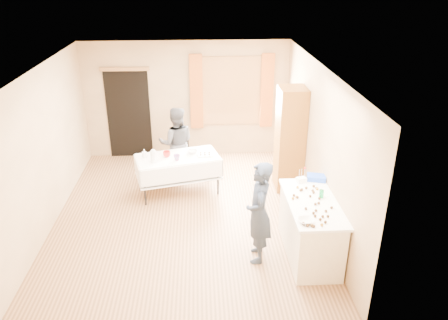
{
  "coord_description": "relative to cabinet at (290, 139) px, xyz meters",
  "views": [
    {
      "loc": [
        0.29,
        -6.67,
        4.05
      ],
      "look_at": [
        0.67,
        0.0,
        1.05
      ],
      "focal_mm": 35.0,
      "sensor_mm": 36.0,
      "label": 1
    }
  ],
  "objects": [
    {
      "name": "wall_front",
      "position": [
        -1.99,
        -3.75,
        0.29
      ],
      "size": [
        4.5,
        0.02,
        2.6
      ],
      "primitive_type": "cube",
      "color": "tan",
      "rests_on": "floor"
    },
    {
      "name": "chair",
      "position": [
        -2.1,
        0.84,
        -0.73
      ],
      "size": [
        0.49,
        0.49,
        0.94
      ],
      "rotation": [
        0.0,
        0.0,
        0.3
      ],
      "color": "black",
      "rests_on": "floor"
    },
    {
      "name": "curtain_left",
      "position": [
        -1.77,
        1.68,
        0.49
      ],
      "size": [
        0.28,
        0.06,
        1.65
      ],
      "primitive_type": "cube",
      "color": "#B15921",
      "rests_on": "wall_back"
    },
    {
      "name": "doorway",
      "position": [
        -3.29,
        1.74,
        -0.01
      ],
      "size": [
        0.95,
        0.04,
        2.0
      ],
      "primitive_type": "cube",
      "color": "black",
      "rests_on": "floor"
    },
    {
      "name": "cabinet",
      "position": [
        0.0,
        0.0,
        0.0
      ],
      "size": [
        0.5,
        0.6,
        2.02
      ],
      "primitive_type": "cube",
      "color": "brown",
      "rests_on": "floor"
    },
    {
      "name": "curtain_right",
      "position": [
        -0.21,
        1.68,
        0.49
      ],
      "size": [
        0.28,
        0.06,
        1.65
      ],
      "primitive_type": "cube",
      "color": "#B15921",
      "rests_on": "wall_back"
    },
    {
      "name": "cup_rainbow",
      "position": [
        -2.15,
        -0.28,
        -0.2
      ],
      "size": [
        0.13,
        0.13,
        0.11
      ],
      "primitive_type": "imported",
      "rotation": [
        0.0,
        0.0,
        0.05
      ],
      "color": "red",
      "rests_on": "party_table"
    },
    {
      "name": "counter",
      "position": [
        -0.1,
        -2.22,
        -0.55
      ],
      "size": [
        0.72,
        1.52,
        0.91
      ],
      "color": "#F3E8CB",
      "rests_on": "floor"
    },
    {
      "name": "bottle",
      "position": [
        -2.76,
        -0.1,
        -0.18
      ],
      "size": [
        0.13,
        0.13,
        0.16
      ],
      "primitive_type": "imported",
      "rotation": [
        0.0,
        0.0,
        0.44
      ],
      "color": "white",
      "rests_on": "party_table"
    },
    {
      "name": "blue_basket",
      "position": [
        0.13,
        -1.53,
        -0.06
      ],
      "size": [
        0.34,
        0.27,
        0.08
      ],
      "primitive_type": "cube",
      "rotation": [
        0.0,
        0.0,
        -0.27
      ],
      "color": "blue",
      "rests_on": "counter"
    },
    {
      "name": "window_frame",
      "position": [
        -0.99,
        1.73,
        0.49
      ],
      "size": [
        1.32,
        0.06,
        1.52
      ],
      "primitive_type": "cube",
      "color": "olive",
      "rests_on": "wall_back"
    },
    {
      "name": "party_table",
      "position": [
        -2.14,
        -0.11,
        -0.56
      ],
      "size": [
        1.7,
        1.16,
        0.75
      ],
      "rotation": [
        0.0,
        0.0,
        0.25
      ],
      "color": "black",
      "rests_on": "floor"
    },
    {
      "name": "soda_can",
      "position": [
        0.06,
        -2.11,
        -0.04
      ],
      "size": [
        0.07,
        0.07,
        0.12
      ],
      "primitive_type": "cylinder",
      "rotation": [
        0.0,
        0.0,
        -0.12
      ],
      "color": "#11853C",
      "rests_on": "counter"
    },
    {
      "name": "cup_red",
      "position": [
        -2.34,
        -0.11,
        -0.2
      ],
      "size": [
        0.14,
        0.14,
        0.11
      ],
      "primitive_type": "imported",
      "rotation": [
        0.0,
        0.0,
        -0.01
      ],
      "color": "red",
      "rests_on": "party_table"
    },
    {
      "name": "small_bowl",
      "position": [
        -1.87,
        0.04,
        -0.23
      ],
      "size": [
        0.22,
        0.22,
        0.06
      ],
      "primitive_type": "imported",
      "rotation": [
        0.0,
        0.0,
        0.08
      ],
      "color": "white",
      "rests_on": "party_table"
    },
    {
      "name": "girl",
      "position": [
        -0.89,
        -2.28,
        -0.22
      ],
      "size": [
        0.64,
        0.48,
        1.57
      ],
      "primitive_type": "imported",
      "rotation": [
        0.0,
        0.0,
        -1.66
      ],
      "color": "#1D273A",
      "rests_on": "floor"
    },
    {
      "name": "wall_back",
      "position": [
        -1.99,
        1.77,
        0.29
      ],
      "size": [
        4.5,
        0.02,
        2.6
      ],
      "primitive_type": "cube",
      "color": "tan",
      "rests_on": "floor"
    },
    {
      "name": "pitcher",
      "position": [
        -2.57,
        -0.34,
        -0.15
      ],
      "size": [
        0.15,
        0.15,
        0.22
      ],
      "primitive_type": "cylinder",
      "rotation": [
        0.0,
        0.0,
        0.59
      ],
      "color": "silver",
      "rests_on": "party_table"
    },
    {
      "name": "door_lintel",
      "position": [
        -3.29,
        1.71,
        1.01
      ],
      "size": [
        1.05,
        0.06,
        0.08
      ],
      "primitive_type": "cube",
      "color": "olive",
      "rests_on": "wall_back"
    },
    {
      "name": "floor",
      "position": [
        -1.99,
        -0.99,
        -1.02
      ],
      "size": [
        4.5,
        5.5,
        0.02
      ],
      "primitive_type": "cube",
      "color": "#9E7047",
      "rests_on": "ground"
    },
    {
      "name": "mixing_bowl",
      "position": [
        -0.33,
        -2.77,
        -0.07
      ],
      "size": [
        0.24,
        0.24,
        0.05
      ],
      "primitive_type": "imported",
      "rotation": [
        0.0,
        0.0,
        0.1
      ],
      "color": "white",
      "rests_on": "counter"
    },
    {
      "name": "woman",
      "position": [
        -2.19,
        0.56,
        -0.26
      ],
      "size": [
        0.76,
        0.61,
        1.5
      ],
      "primitive_type": "imported",
      "rotation": [
        0.0,
        0.0,
        3.17
      ],
      "color": "black",
      "rests_on": "floor"
    },
    {
      "name": "cake_balls",
      "position": [
        -0.14,
        -2.34,
        -0.08
      ],
      "size": [
        0.53,
        1.16,
        0.04
      ],
      "color": "#3F2314",
      "rests_on": "counter"
    },
    {
      "name": "window_pane",
      "position": [
        -0.99,
        1.71,
        0.49
      ],
      "size": [
        1.2,
        0.02,
        1.4
      ],
      "primitive_type": "cube",
      "color": "white",
      "rests_on": "wall_back"
    },
    {
      "name": "pastry_tray",
      "position": [
        -1.63,
        -0.08,
        -0.25
      ],
      "size": [
        0.31,
        0.24,
        0.02
      ],
      "primitive_type": "cube",
      "rotation": [
        0.0,
        0.0,
        0.15
      ],
      "color": "white",
      "rests_on": "party_table"
    },
    {
      "name": "wall_right",
      "position": [
        0.27,
        -0.99,
        0.29
      ],
      "size": [
        0.02,
        5.5,
        2.6
      ],
      "primitive_type": "cube",
      "color": "tan",
      "rests_on": "floor"
    },
    {
      "name": "ceiling",
      "position": [
        -1.99,
        -0.99,
        1.6
      ],
      "size": [
        4.5,
        5.5,
        0.02
      ],
      "primitive_type": "cube",
      "color": "white",
      "rests_on": "floor"
    },
    {
      "name": "foam_block",
      "position": [
        -0.13,
        -1.6,
        -0.06
      ],
      "size": [
        0.17,
        0.14,
        0.08
      ],
      "primitive_type": "cube",
      "rotation": [
        0.0,
        0.0,
        0.28
      ],
      "color": "white",
      "rests_on": "counter"
    },
    {
      "name": "wall_left",
      "position": [
        -4.25,
        -0.99,
        0.29
      ],
      "size": [
        0.02,
        5.5,
        2.6
      ],
      "primitive_type": "cube",
      "color": "tan",
      "rests_on": "floor"
    }
  ]
}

